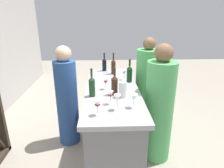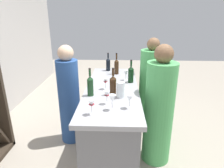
% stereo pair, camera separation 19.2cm
% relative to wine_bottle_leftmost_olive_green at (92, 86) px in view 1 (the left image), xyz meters
% --- Properties ---
extents(ground_plane, '(12.00, 12.00, 0.00)m').
position_rel_wine_bottle_leftmost_olive_green_xyz_m(ground_plane, '(0.27, -0.24, -1.12)').
color(ground_plane, '#9E9384').
extents(bar_counter, '(1.90, 0.68, 0.99)m').
position_rel_wine_bottle_leftmost_olive_green_xyz_m(bar_counter, '(0.27, -0.24, -0.62)').
color(bar_counter, slate).
rests_on(bar_counter, ground).
extents(wine_bottle_leftmost_olive_green, '(0.07, 0.07, 0.33)m').
position_rel_wine_bottle_leftmost_olive_green_xyz_m(wine_bottle_leftmost_olive_green, '(0.00, 0.00, 0.00)').
color(wine_bottle_leftmost_olive_green, '#193D1E').
rests_on(wine_bottle_leftmost_olive_green, bar_counter).
extents(wine_bottle_second_left_amber_brown, '(0.08, 0.08, 0.33)m').
position_rel_wine_bottle_leftmost_olive_green_xyz_m(wine_bottle_second_left_amber_brown, '(0.04, -0.26, -0.00)').
color(wine_bottle_second_left_amber_brown, '#331E0F').
rests_on(wine_bottle_second_left_amber_brown, bar_counter).
extents(wine_bottle_center_dark_green, '(0.08, 0.08, 0.32)m').
position_rel_wine_bottle_leftmost_olive_green_xyz_m(wine_bottle_center_dark_green, '(0.50, -0.50, -0.00)').
color(wine_bottle_center_dark_green, black).
rests_on(wine_bottle_center_dark_green, bar_counter).
extents(wine_bottle_second_right_amber_brown, '(0.07, 0.07, 0.34)m').
position_rel_wine_bottle_leftmost_olive_green_xyz_m(wine_bottle_second_right_amber_brown, '(0.90, -0.29, 0.00)').
color(wine_bottle_second_right_amber_brown, '#331E0F').
rests_on(wine_bottle_second_right_amber_brown, bar_counter).
extents(wine_bottle_rightmost_near_black, '(0.07, 0.07, 0.30)m').
position_rel_wine_bottle_leftmost_olive_green_xyz_m(wine_bottle_rightmost_near_black, '(1.09, -0.15, -0.01)').
color(wine_bottle_rightmost_near_black, black).
rests_on(wine_bottle_rightmost_near_black, bar_counter).
extents(wine_glass_near_left, '(0.08, 0.08, 0.15)m').
position_rel_wine_bottle_leftmost_olive_green_xyz_m(wine_glass_near_left, '(-0.32, -0.45, -0.02)').
color(wine_glass_near_left, white).
rests_on(wine_glass_near_left, bar_counter).
extents(wine_glass_near_center, '(0.07, 0.07, 0.14)m').
position_rel_wine_bottle_leftmost_olive_green_xyz_m(wine_glass_near_center, '(0.60, -0.43, -0.03)').
color(wine_glass_near_center, white).
rests_on(wine_glass_near_center, bar_counter).
extents(wine_glass_near_right, '(0.07, 0.07, 0.16)m').
position_rel_wine_bottle_leftmost_olive_green_xyz_m(wine_glass_near_right, '(-0.36, -0.27, -0.01)').
color(wine_glass_near_right, white).
rests_on(wine_glass_near_right, bar_counter).
extents(wine_glass_far_left, '(0.06, 0.06, 0.15)m').
position_rel_wine_bottle_leftmost_olive_green_xyz_m(wine_glass_far_left, '(-0.22, -0.21, -0.02)').
color(wine_glass_far_left, white).
rests_on(wine_glass_far_left, bar_counter).
extents(wine_glass_far_center, '(0.07, 0.07, 0.14)m').
position_rel_wine_bottle_leftmost_olive_green_xyz_m(wine_glass_far_center, '(0.22, -0.16, -0.03)').
color(wine_glass_far_center, white).
rests_on(wine_glass_far_center, bar_counter).
extents(wine_glass_far_right, '(0.07, 0.07, 0.15)m').
position_rel_wine_bottle_leftmost_olive_green_xyz_m(wine_glass_far_right, '(-0.46, -0.08, -0.02)').
color(wine_glass_far_right, white).
rests_on(wine_glass_far_right, bar_counter).
extents(water_pitcher, '(0.09, 0.09, 0.18)m').
position_rel_wine_bottle_leftmost_olive_green_xyz_m(water_pitcher, '(-0.04, -0.36, -0.04)').
color(water_pitcher, silver).
rests_on(water_pitcher, bar_counter).
extents(person_left_guest, '(0.41, 0.41, 1.56)m').
position_rel_wine_bottle_leftmost_olive_green_xyz_m(person_left_guest, '(0.99, -0.87, -0.40)').
color(person_left_guest, '#4CA559').
rests_on(person_left_guest, ground).
extents(person_center_guest, '(0.47, 0.47, 1.59)m').
position_rel_wine_bottle_leftmost_olive_green_xyz_m(person_center_guest, '(0.13, -0.85, -0.39)').
color(person_center_guest, '#4CA559').
rests_on(person_center_guest, ground).
extents(person_server_behind, '(0.38, 0.38, 1.51)m').
position_rel_wine_bottle_leftmost_olive_green_xyz_m(person_server_behind, '(0.54, 0.41, -0.41)').
color(person_server_behind, '#284C8C').
rests_on(person_server_behind, ground).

